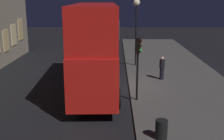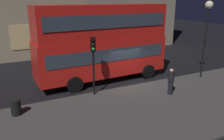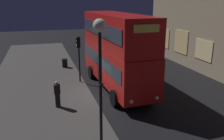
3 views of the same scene
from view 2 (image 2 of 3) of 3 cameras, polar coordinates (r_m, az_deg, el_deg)
ground_plane at (r=17.21m, az=3.92°, el=-3.39°), size 80.00×80.00×0.00m
sidewalk_slab at (r=13.99m, az=12.84°, el=-8.61°), size 44.00×7.32×0.12m
double_decker_bus at (r=17.18m, az=-2.45°, el=7.41°), size 9.99×3.17×5.62m
traffic_light_near_kerb at (r=14.28m, az=-4.61°, el=3.93°), size 0.38×0.39×3.69m
street_lamp at (r=18.77m, az=22.31°, el=11.39°), size 0.57×0.57×5.74m
pedestrian at (r=15.26m, az=14.19°, el=-2.71°), size 0.40×0.40×1.70m
litter_bin at (r=13.41m, az=-22.45°, el=-8.44°), size 0.53×0.53×0.85m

